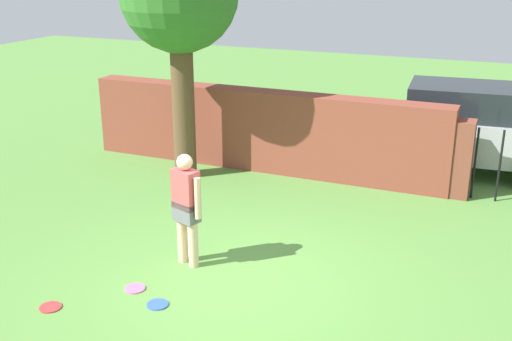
{
  "coord_description": "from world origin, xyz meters",
  "views": [
    {
      "loc": [
        3.09,
        -6.63,
        4.14
      ],
      "look_at": [
        -0.44,
        1.61,
        1.0
      ],
      "focal_mm": 43.58,
      "sensor_mm": 36.0,
      "label": 1
    }
  ],
  "objects_px": {
    "frisbee_blue": "(158,304)",
    "frisbee_pink": "(135,288)",
    "car": "(459,127)",
    "person": "(186,205)",
    "frisbee_red": "(50,307)"
  },
  "relations": [
    {
      "from": "frisbee_blue",
      "to": "frisbee_pink",
      "type": "xyz_separation_m",
      "value": [
        -0.48,
        0.22,
        0.0
      ]
    },
    {
      "from": "car",
      "to": "frisbee_pink",
      "type": "height_order",
      "value": "car"
    },
    {
      "from": "car",
      "to": "frisbee_pink",
      "type": "distance_m",
      "value": 7.46
    },
    {
      "from": "person",
      "to": "frisbee_blue",
      "type": "xyz_separation_m",
      "value": [
        0.18,
        -1.12,
        -0.89
      ]
    },
    {
      "from": "person",
      "to": "frisbee_blue",
      "type": "height_order",
      "value": "person"
    },
    {
      "from": "car",
      "to": "frisbee_pink",
      "type": "relative_size",
      "value": 16.03
    },
    {
      "from": "person",
      "to": "frisbee_blue",
      "type": "bearing_deg",
      "value": 117.06
    },
    {
      "from": "frisbee_red",
      "to": "frisbee_blue",
      "type": "relative_size",
      "value": 1.0
    },
    {
      "from": "frisbee_red",
      "to": "frisbee_pink",
      "type": "height_order",
      "value": "same"
    },
    {
      "from": "frisbee_red",
      "to": "frisbee_pink",
      "type": "distance_m",
      "value": 1.06
    },
    {
      "from": "frisbee_blue",
      "to": "frisbee_pink",
      "type": "height_order",
      "value": "same"
    },
    {
      "from": "car",
      "to": "frisbee_blue",
      "type": "height_order",
      "value": "car"
    },
    {
      "from": "frisbee_red",
      "to": "frisbee_blue",
      "type": "bearing_deg",
      "value": 25.92
    },
    {
      "from": "person",
      "to": "frisbee_pink",
      "type": "height_order",
      "value": "person"
    },
    {
      "from": "car",
      "to": "frisbee_blue",
      "type": "distance_m",
      "value": 7.47
    }
  ]
}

